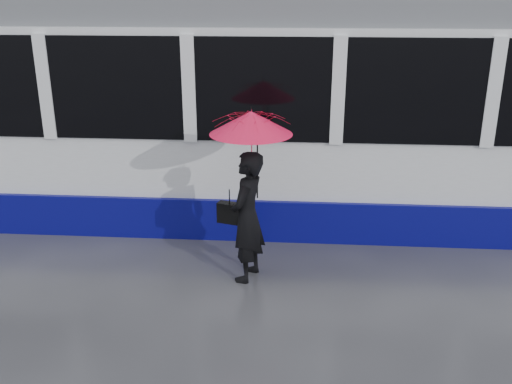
{
  "coord_description": "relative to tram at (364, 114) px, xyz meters",
  "views": [
    {
      "loc": [
        0.56,
        -6.33,
        3.52
      ],
      "look_at": [
        0.06,
        0.32,
        1.1
      ],
      "focal_mm": 40.0,
      "sensor_mm": 36.0,
      "label": 1
    }
  ],
  "objects": [
    {
      "name": "rails",
      "position": [
        -1.58,
        -0.0,
        -1.63
      ],
      "size": [
        34.0,
        1.51,
        0.02
      ],
      "color": "#3F3D38",
      "rests_on": "ground"
    },
    {
      "name": "handbag",
      "position": [
        -1.84,
        -2.34,
        -0.76
      ],
      "size": [
        0.32,
        0.21,
        0.44
      ],
      "rotation": [
        0.0,
        0.0,
        -0.29
      ],
      "color": "black",
      "rests_on": "ground"
    },
    {
      "name": "woman",
      "position": [
        -1.62,
        -2.36,
        -0.8
      ],
      "size": [
        0.56,
        0.7,
        1.67
      ],
      "primitive_type": "imported",
      "rotation": [
        0.0,
        0.0,
        -1.86
      ],
      "color": "black",
      "rests_on": "ground"
    },
    {
      "name": "ground",
      "position": [
        -1.58,
        -2.5,
        -1.64
      ],
      "size": [
        90.0,
        90.0,
        0.0
      ],
      "primitive_type": "plane",
      "color": "#2E2E33",
      "rests_on": "ground"
    },
    {
      "name": "tram",
      "position": [
        0.0,
        0.0,
        0.0
      ],
      "size": [
        26.0,
        2.56,
        3.35
      ],
      "color": "white",
      "rests_on": "ground"
    },
    {
      "name": "umbrella",
      "position": [
        -1.57,
        -2.36,
        0.19
      ],
      "size": [
        1.22,
        1.22,
        1.13
      ],
      "rotation": [
        0.0,
        0.0,
        -0.29
      ],
      "color": "#EF1496",
      "rests_on": "ground"
    }
  ]
}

